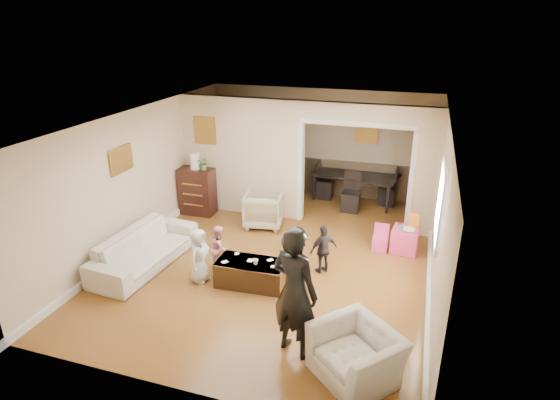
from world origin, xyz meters
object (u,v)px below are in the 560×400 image
(sofa, at_px, (145,249))
(child_kneel_b, at_px, (219,248))
(dining_table, at_px, (355,187))
(child_toddler, at_px, (324,249))
(armchair_back, at_px, (264,210))
(dresser, at_px, (197,191))
(cyan_cup, at_px, (401,227))
(adult_person, at_px, (295,292))
(armchair_front, at_px, (356,354))
(play_table, at_px, (405,240))
(child_kneel_a, at_px, (200,256))
(table_lamp, at_px, (195,161))
(coffee_cup, at_px, (255,262))
(coffee_table, at_px, (251,273))

(sofa, xyz_separation_m, child_kneel_b, (1.34, 0.27, 0.10))
(dining_table, distance_m, child_toddler, 3.52)
(armchair_back, bearing_deg, dresser, -15.86)
(sofa, bearing_deg, cyan_cup, -61.62)
(adult_person, relative_size, child_toddler, 2.07)
(armchair_front, bearing_deg, play_table, 125.07)
(armchair_back, xyz_separation_m, child_kneel_a, (-0.27, -2.42, 0.11))
(table_lamp, bearing_deg, child_kneel_a, -62.12)
(play_table, height_order, child_kneel_a, child_kneel_a)
(cyan_cup, height_order, child_kneel_a, child_kneel_a)
(armchair_back, distance_m, coffee_cup, 2.42)
(sofa, height_order, dining_table, dining_table)
(cyan_cup, bearing_deg, armchair_front, -94.52)
(coffee_table, bearing_deg, armchair_back, 104.43)
(dresser, distance_m, table_lamp, 0.71)
(coffee_cup, distance_m, child_kneel_b, 0.87)
(coffee_cup, xyz_separation_m, child_toddler, (0.95, 0.80, -0.02))
(coffee_table, height_order, adult_person, adult_person)
(dresser, relative_size, child_kneel_a, 1.11)
(coffee_cup, height_order, play_table, coffee_cup)
(cyan_cup, bearing_deg, sofa, -156.05)
(adult_person, bearing_deg, dining_table, -68.96)
(sofa, relative_size, adult_person, 1.20)
(table_lamp, distance_m, child_kneel_b, 2.75)
(armchair_front, distance_m, dining_table, 5.91)
(sofa, bearing_deg, child_toddler, -72.45)
(table_lamp, bearing_deg, armchair_back, -6.09)
(play_table, bearing_deg, cyan_cup, -153.43)
(armchair_back, distance_m, cyan_cup, 2.87)
(coffee_cup, bearing_deg, child_toddler, 40.10)
(dresser, bearing_deg, child_kneel_b, -54.61)
(play_table, distance_m, cyan_cup, 0.29)
(coffee_cup, xyz_separation_m, child_kneel_a, (-0.95, -0.10, 0.01))
(sofa, relative_size, armchair_front, 2.20)
(armchair_back, distance_m, table_lamp, 1.86)
(sofa, height_order, dresser, dresser)
(table_lamp, height_order, cyan_cup, table_lamp)
(coffee_cup, xyz_separation_m, adult_person, (1.03, -1.30, 0.45))
(adult_person, xyz_separation_m, child_kneel_b, (-1.83, 1.65, -0.50))
(dining_table, relative_size, adult_person, 1.09)
(child_kneel_a, height_order, child_toddler, child_kneel_a)
(coffee_cup, height_order, cyan_cup, cyan_cup)
(dresser, bearing_deg, armchair_front, -43.64)
(dining_table, bearing_deg, coffee_cup, -92.98)
(armchair_back, bearing_deg, play_table, 164.86)
(armchair_back, xyz_separation_m, coffee_cup, (0.68, -2.32, 0.11))
(armchair_front, xyz_separation_m, child_kneel_b, (-2.68, 1.87, 0.09))
(child_kneel_a, xyz_separation_m, child_kneel_b, (0.15, 0.45, -0.06))
(coffee_table, bearing_deg, sofa, 179.16)
(armchair_front, xyz_separation_m, dining_table, (-0.93, 5.84, 0.03))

